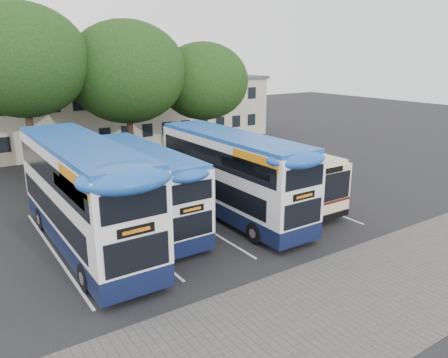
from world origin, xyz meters
name	(u,v)px	position (x,y,z in m)	size (l,w,h in m)	color
ground	(311,235)	(0.00, 0.00, 0.00)	(120.00, 120.00, 0.00)	black
paving_strip	(370,293)	(-2.00, -5.00, 0.01)	(40.00, 6.00, 0.01)	#595654
bay_lines	(192,220)	(-3.75, 5.00, 0.01)	(14.12, 11.00, 0.01)	silver
depot_building	(110,111)	(0.00, 26.99, 3.15)	(32.40, 8.40, 6.20)	#ADA08B
lamp_post	(201,93)	(6.00, 19.97, 5.08)	(0.25, 1.05, 9.06)	gray
tree_left	(22,61)	(-8.82, 17.97, 8.00)	(8.71, 8.71, 11.72)	black
tree_mid	(127,72)	(-1.75, 17.79, 7.12)	(8.87, 8.87, 10.90)	black
tree_right	(203,81)	(4.34, 16.89, 6.30)	(7.27, 7.27, 9.40)	black
bus_dd_left	(83,190)	(-9.30, 4.79, 2.66)	(2.81, 11.60, 4.83)	#0E1636
bus_dd_mid	(143,184)	(-6.08, 5.70, 2.21)	(2.34, 9.64, 4.01)	#0E1636
bus_dd_right	(231,172)	(-1.65, 4.37, 2.46)	(2.60, 10.72, 4.47)	#0E1636
bus_single	(263,168)	(1.70, 5.88, 1.84)	(2.77, 10.88, 3.25)	beige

